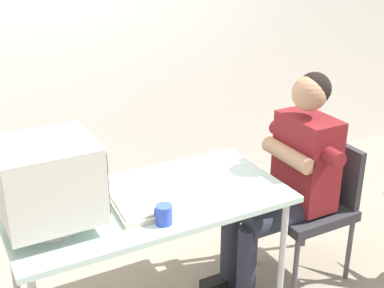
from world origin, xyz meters
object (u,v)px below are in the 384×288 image
at_px(office_chair, 313,199).
at_px(keyboard, 128,202).
at_px(desk_mug, 164,214).
at_px(person_seated, 289,176).
at_px(crt_monitor, 49,181).
at_px(desk, 148,208).

bearing_deg(office_chair, keyboard, 178.09).
relative_size(office_chair, desk_mug, 8.91).
distance_m(person_seated, desk_mug, 0.90).
height_order(office_chair, person_seated, person_seated).
bearing_deg(desk_mug, office_chair, 10.30).
distance_m(crt_monitor, office_chair, 1.61).
xyz_separation_m(crt_monitor, keyboard, (0.37, 0.03, -0.22)).
bearing_deg(person_seated, keyboard, 177.69).
bearing_deg(desk_mug, person_seated, 12.57).
height_order(desk, keyboard, keyboard).
bearing_deg(desk_mug, crt_monitor, 156.09).
distance_m(desk, office_chair, 1.07).
bearing_deg(office_chair, crt_monitor, 179.78).
xyz_separation_m(keyboard, office_chair, (1.16, -0.04, -0.27)).
relative_size(person_seated, desk_mug, 13.62).
bearing_deg(desk, office_chair, -2.70).
relative_size(desk, crt_monitor, 3.30).
distance_m(desk, crt_monitor, 0.56).
xyz_separation_m(crt_monitor, office_chair, (1.53, -0.01, -0.49)).
xyz_separation_m(crt_monitor, person_seated, (1.33, -0.01, -0.28)).
bearing_deg(crt_monitor, desk_mug, -23.91).
height_order(crt_monitor, keyboard, crt_monitor).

